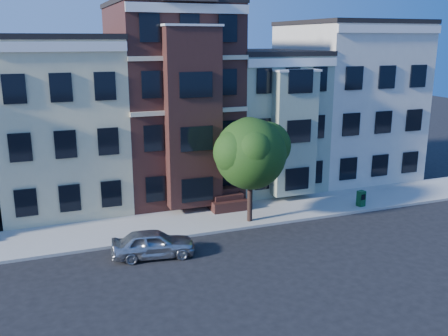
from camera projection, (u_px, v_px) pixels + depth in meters
name	position (u px, v px, depth m)	size (l,w,h in m)	color
ground	(263.00, 284.00, 21.03)	(120.00, 120.00, 0.00)	black
far_sidewalk	(203.00, 220.00, 28.25)	(60.00, 4.00, 0.15)	#9E9B93
house_yellow	(60.00, 124.00, 30.49)	(7.00, 9.00, 10.00)	beige
house_brown	(171.00, 102.00, 32.65)	(7.00, 9.00, 12.00)	#381B17
house_green	(260.00, 120.00, 35.26)	(6.00, 9.00, 9.00)	#919F86
house_cream	(345.00, 101.00, 37.42)	(8.00, 9.00, 11.00)	beige
street_tree	(250.00, 159.00, 27.05)	(6.17, 6.17, 7.17)	#234C11
parked_car	(153.00, 244.00, 23.53)	(1.57, 3.91, 1.33)	#ABACB2
newspaper_box	(361.00, 198.00, 30.30)	(0.43, 0.38, 0.96)	#124F27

